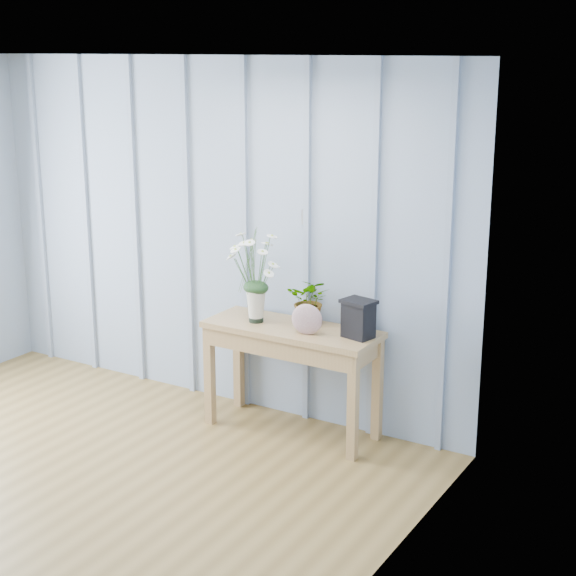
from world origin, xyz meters
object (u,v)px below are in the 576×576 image
Objects in this scene: carved_box at (358,318)px; felt_disc_vessel at (307,319)px; daisy_vase at (256,266)px; sideboard at (292,343)px.

felt_disc_vessel is at bearing -159.41° from carved_box.
felt_disc_vessel is at bearing -8.36° from daisy_vase.
carved_box is at bearing 6.51° from felt_disc_vessel.
sideboard is at bearing -176.89° from carved_box.
daisy_vase is at bearing 157.56° from felt_disc_vessel.
felt_disc_vessel is (0.17, -0.09, 0.22)m from sideboard.
daisy_vase reaches higher than carved_box.
carved_box is (0.74, 0.05, -0.26)m from daisy_vase.
sideboard is 4.78× the size of carved_box.
daisy_vase is (-0.27, -0.03, 0.50)m from sideboard.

